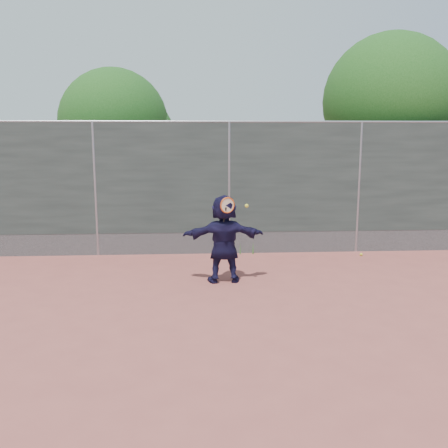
{
  "coord_description": "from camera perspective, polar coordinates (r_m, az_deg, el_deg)",
  "views": [
    {
      "loc": [
        -0.79,
        -7.75,
        2.74
      ],
      "look_at": [
        -0.25,
        1.27,
        1.1
      ],
      "focal_mm": 40.0,
      "sensor_mm": 36.0,
      "label": 1
    }
  ],
  "objects": [
    {
      "name": "weed_clump",
      "position": [
        11.49,
        2.08,
        -2.81
      ],
      "size": [
        0.68,
        0.07,
        0.3
      ],
      "color": "#387226",
      "rests_on": "ground"
    },
    {
      "name": "ground",
      "position": [
        8.26,
        2.29,
        -9.08
      ],
      "size": [
        80.0,
        80.0,
        0.0
      ],
      "primitive_type": "plane",
      "color": "#9E4C42",
      "rests_on": "ground"
    },
    {
      "name": "tree_left",
      "position": [
        14.45,
        -11.83,
        10.89
      ],
      "size": [
        3.15,
        3.0,
        4.53
      ],
      "color": "#382314",
      "rests_on": "ground"
    },
    {
      "name": "fence",
      "position": [
        11.34,
        0.59,
        4.45
      ],
      "size": [
        20.0,
        0.06,
        3.03
      ],
      "color": "#38423D",
      "rests_on": "ground"
    },
    {
      "name": "player",
      "position": [
        9.24,
        0.0,
        -1.67
      ],
      "size": [
        1.55,
        0.55,
        1.65
      ],
      "primitive_type": "imported",
      "rotation": [
        0.0,
        0.0,
        3.18
      ],
      "color": "black",
      "rests_on": "ground"
    },
    {
      "name": "tree_right",
      "position": [
        14.59,
        19.09,
        12.71
      ],
      "size": [
        3.78,
        3.6,
        5.39
      ],
      "color": "#382314",
      "rests_on": "ground"
    },
    {
      "name": "swing_action",
      "position": [
        8.93,
        0.6,
        2.05
      ],
      "size": [
        0.51,
        0.21,
        0.51
      ],
      "color": "#DA5114",
      "rests_on": "ground"
    },
    {
      "name": "ball_ground",
      "position": [
        11.76,
        15.4,
        -3.37
      ],
      "size": [
        0.07,
        0.07,
        0.07
      ],
      "primitive_type": "sphere",
      "color": "gold",
      "rests_on": "ground"
    }
  ]
}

